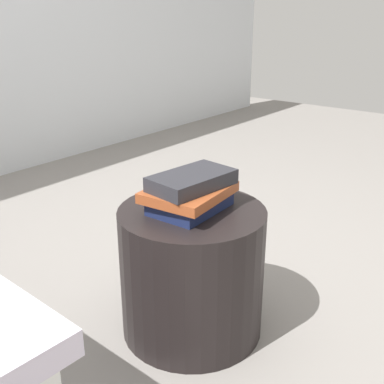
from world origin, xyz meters
TOP-DOWN VIEW (x-y plane):
  - ground_plane at (0.00, 0.00)m, footprint 8.00×8.00m
  - side_table at (0.00, 0.00)m, footprint 0.47×0.47m
  - book_navy at (0.00, 0.01)m, footprint 0.25×0.18m
  - book_rust at (-0.01, 0.01)m, footprint 0.28×0.23m
  - book_charcoal at (-0.00, -0.00)m, footprint 0.28×0.18m

SIDE VIEW (x-z plane):
  - ground_plane at x=0.00m, z-range 0.00..0.00m
  - side_table at x=0.00m, z-range 0.00..0.43m
  - book_navy at x=0.00m, z-range 0.43..0.48m
  - book_rust at x=-0.01m, z-range 0.48..0.51m
  - book_charcoal at x=0.00m, z-range 0.51..0.56m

